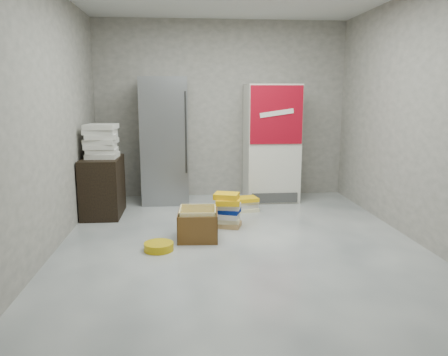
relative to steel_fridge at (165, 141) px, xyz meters
name	(u,v)px	position (x,y,z in m)	size (l,w,h in m)	color
ground	(240,245)	(0.90, -2.13, -0.95)	(5.00, 5.00, 0.00)	silver
room_shell	(242,79)	(0.90, -2.13, 0.85)	(4.04, 5.04, 2.82)	#AAA399
steel_fridge	(165,141)	(0.00, 0.00, 0.00)	(0.70, 0.72, 1.90)	gray
coke_cooler	(271,143)	(1.65, -0.01, -0.05)	(0.80, 0.73, 1.80)	silver
wood_shelf	(103,187)	(-0.83, -0.73, -0.55)	(0.50, 0.80, 0.80)	black
supply_box_stack	(101,141)	(-0.82, -0.73, 0.08)	(0.44, 0.45, 0.45)	silver
phonebook_stack_main	(228,210)	(0.82, -1.45, -0.73)	(0.38, 0.32, 0.44)	tan
phonebook_stack_side	(246,204)	(1.16, -0.68, -0.85)	(0.39, 0.36, 0.20)	beige
cardboard_box	(198,226)	(0.44, -1.88, -0.80)	(0.48, 0.48, 0.37)	gold
bucket_lid	(159,247)	(0.01, -2.22, -0.91)	(0.32, 0.32, 0.08)	gold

